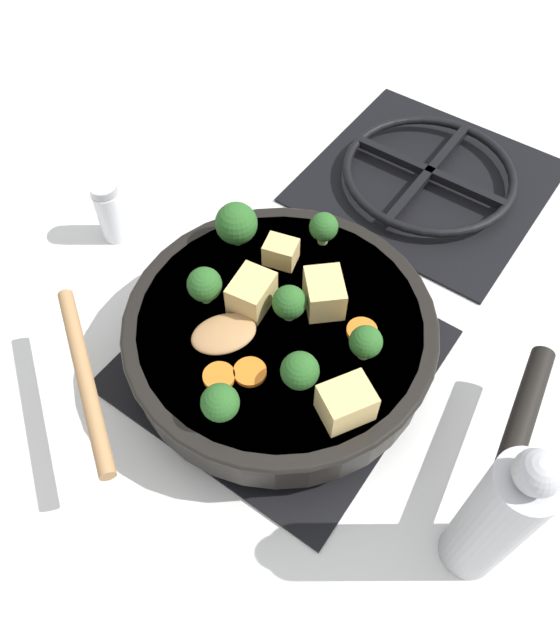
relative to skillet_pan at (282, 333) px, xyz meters
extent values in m
plane|color=silver|center=(0.00, 0.00, -0.06)|extent=(2.40, 2.40, 0.00)
cube|color=black|center=(0.00, 0.00, -0.05)|extent=(0.31, 0.31, 0.01)
torus|color=black|center=(0.00, 0.00, -0.04)|extent=(0.24, 0.24, 0.01)
cube|color=black|center=(0.00, 0.00, -0.04)|extent=(0.01, 0.23, 0.01)
cube|color=black|center=(0.00, 0.00, -0.04)|extent=(0.23, 0.01, 0.01)
cube|color=black|center=(0.00, 0.36, -0.05)|extent=(0.31, 0.31, 0.01)
torus|color=black|center=(0.00, 0.36, -0.04)|extent=(0.24, 0.24, 0.01)
cube|color=black|center=(0.00, 0.36, -0.04)|extent=(0.01, 0.23, 0.01)
cube|color=black|center=(0.00, 0.36, -0.04)|extent=(0.23, 0.01, 0.01)
cylinder|color=black|center=(0.00, 0.00, 0.00)|extent=(0.33, 0.33, 0.05)
cylinder|color=#5B3316|center=(0.00, 0.00, 0.00)|extent=(0.30, 0.30, 0.05)
torus|color=black|center=(0.00, 0.00, 0.02)|extent=(0.33, 0.33, 0.01)
cylinder|color=black|center=(0.25, 0.04, 0.01)|extent=(0.05, 0.19, 0.02)
ellipsoid|color=#A87A4C|center=(-0.04, -0.05, 0.03)|extent=(0.08, 0.08, 0.01)
cylinder|color=#A87A4C|center=(-0.11, -0.17, 0.03)|extent=(0.19, 0.13, 0.02)
cube|color=#DBB770|center=(0.11, -0.05, 0.04)|extent=(0.06, 0.06, 0.04)
cube|color=#DBB770|center=(-0.04, 0.00, 0.04)|extent=(0.04, 0.05, 0.04)
cube|color=#DBB770|center=(0.02, 0.04, 0.04)|extent=(0.06, 0.06, 0.04)
cube|color=#DBB770|center=(-0.05, 0.07, 0.04)|extent=(0.04, 0.04, 0.03)
cylinder|color=#709956|center=(-0.11, 0.06, 0.03)|extent=(0.01, 0.01, 0.01)
sphere|color=#285B23|center=(-0.11, 0.06, 0.05)|extent=(0.05, 0.05, 0.05)
cylinder|color=#709956|center=(-0.03, 0.12, 0.03)|extent=(0.01, 0.01, 0.01)
sphere|color=#285B23|center=(-0.03, 0.12, 0.05)|extent=(0.03, 0.03, 0.03)
cylinder|color=#709956|center=(0.06, -0.05, 0.03)|extent=(0.01, 0.01, 0.01)
sphere|color=#285B23|center=(0.06, -0.05, 0.05)|extent=(0.04, 0.04, 0.04)
cylinder|color=#709956|center=(0.02, -0.12, 0.03)|extent=(0.01, 0.01, 0.01)
sphere|color=#285B23|center=(0.02, -0.12, 0.05)|extent=(0.04, 0.04, 0.04)
cylinder|color=#709956|center=(0.09, 0.01, 0.03)|extent=(0.01, 0.01, 0.01)
sphere|color=#285B23|center=(0.09, 0.01, 0.05)|extent=(0.03, 0.03, 0.03)
cylinder|color=#709956|center=(0.00, 0.01, 0.03)|extent=(0.01, 0.01, 0.01)
sphere|color=#285B23|center=(0.00, 0.01, 0.05)|extent=(0.04, 0.04, 0.04)
cylinder|color=#709956|center=(-0.08, -0.02, 0.03)|extent=(0.01, 0.01, 0.01)
sphere|color=#285B23|center=(-0.08, -0.02, 0.05)|extent=(0.04, 0.04, 0.04)
cylinder|color=orange|center=(-0.01, -0.09, 0.03)|extent=(0.03, 0.03, 0.01)
cylinder|color=orange|center=(0.01, -0.07, 0.03)|extent=(0.03, 0.03, 0.01)
cylinder|color=orange|center=(0.08, 0.04, 0.03)|extent=(0.03, 0.03, 0.01)
cylinder|color=#B2B2B7|center=(0.27, -0.07, 0.04)|extent=(0.05, 0.05, 0.19)
sphere|color=#B2B2B7|center=(0.27, -0.07, 0.15)|extent=(0.03, 0.03, 0.03)
cylinder|color=white|center=(-0.29, 0.03, -0.02)|extent=(0.04, 0.04, 0.07)
cylinder|color=#B7B7BC|center=(-0.29, 0.03, 0.02)|extent=(0.03, 0.03, 0.01)
camera|label=1|loc=(0.21, -0.31, 0.56)|focal=35.00mm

